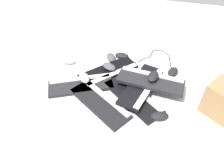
{
  "coord_description": "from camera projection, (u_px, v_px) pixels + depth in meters",
  "views": [
    {
      "loc": [
        1.04,
        0.31,
        1.05
      ],
      "look_at": [
        0.0,
        0.05,
        0.04
      ],
      "focal_mm": 35.0,
      "sensor_mm": 36.0,
      "label": 1
    }
  ],
  "objects": [
    {
      "name": "keyboard_2",
      "position": [
        109.0,
        72.0,
        1.62
      ],
      "size": [
        0.42,
        0.41,
        0.03
      ],
      "color": "black",
      "rests_on": "ground"
    },
    {
      "name": "cable_0",
      "position": [
        155.0,
        58.0,
        1.75
      ],
      "size": [
        0.26,
        0.39,
        0.01
      ],
      "color": "black",
      "rests_on": "ground"
    },
    {
      "name": "keyboard_1",
      "position": [
        133.0,
        97.0,
        1.43
      ],
      "size": [
        0.39,
        0.44,
        0.03
      ],
      "color": "black",
      "rests_on": "ground"
    },
    {
      "name": "mouse_2",
      "position": [
        173.0,
        72.0,
        1.6
      ],
      "size": [
        0.13,
        0.1,
        0.04
      ],
      "primitive_type": "ellipsoid",
      "rotation": [
        0.0,
        0.0,
        2.79
      ],
      "color": "black",
      "rests_on": "ground"
    },
    {
      "name": "mouse_7",
      "position": [
        111.0,
        57.0,
        1.73
      ],
      "size": [
        0.13,
        0.11,
        0.04
      ],
      "primitive_type": "ellipsoid",
      "rotation": [
        0.0,
        0.0,
        3.6
      ],
      "color": "#4C4C51",
      "rests_on": "ground"
    },
    {
      "name": "keyboard_3",
      "position": [
        81.0,
        85.0,
        1.51
      ],
      "size": [
        0.32,
        0.46,
        0.03
      ],
      "color": "#232326",
      "rests_on": "ground"
    },
    {
      "name": "mouse_4",
      "position": [
        122.0,
        56.0,
        1.75
      ],
      "size": [
        0.07,
        0.11,
        0.04
      ],
      "primitive_type": "ellipsoid",
      "rotation": [
        0.0,
        0.0,
        1.55
      ],
      "color": "black",
      "rests_on": "ground"
    },
    {
      "name": "mouse_5",
      "position": [
        69.0,
        61.0,
        1.7
      ],
      "size": [
        0.07,
        0.11,
        0.04
      ],
      "primitive_type": "ellipsoid",
      "rotation": [
        0.0,
        0.0,
        4.73
      ],
      "color": "#B7B7BC",
      "rests_on": "ground"
    },
    {
      "name": "keyboard_5",
      "position": [
        150.0,
        81.0,
        1.45
      ],
      "size": [
        0.2,
        0.45,
        0.03
      ],
      "color": "#232326",
      "rests_on": "keyboard_4"
    },
    {
      "name": "mouse_1",
      "position": [
        153.0,
        76.0,
        1.43
      ],
      "size": [
        0.12,
        0.09,
        0.04
      ],
      "primitive_type": "ellipsoid",
      "rotation": [
        0.0,
        0.0,
        6.07
      ],
      "color": "black",
      "rests_on": "keyboard_5"
    },
    {
      "name": "mouse_6",
      "position": [
        84.0,
        78.0,
        1.51
      ],
      "size": [
        0.13,
        0.12,
        0.04
      ],
      "primitive_type": "ellipsoid",
      "rotation": [
        0.0,
        0.0,
        3.76
      ],
      "color": "#B7B7BC",
      "rests_on": "keyboard_3"
    },
    {
      "name": "mouse_0",
      "position": [
        109.0,
        67.0,
        1.6
      ],
      "size": [
        0.11,
        0.13,
        0.04
      ],
      "primitive_type": "ellipsoid",
      "rotation": [
        0.0,
        0.0,
        1.1
      ],
      "color": "#4C4C51",
      "rests_on": "keyboard_2"
    },
    {
      "name": "mouse_3",
      "position": [
        159.0,
        116.0,
        1.3
      ],
      "size": [
        0.1,
        0.13,
        0.04
      ],
      "primitive_type": "ellipsoid",
      "rotation": [
        0.0,
        0.0,
        5.08
      ],
      "color": "black",
      "rests_on": "ground"
    },
    {
      "name": "ground_plane",
      "position": [
        105.0,
        87.0,
        1.51
      ],
      "size": [
        3.2,
        3.2,
        0.0
      ],
      "primitive_type": "plane",
      "color": "silver"
    },
    {
      "name": "keyboard_4",
      "position": [
        142.0,
        86.0,
        1.46
      ],
      "size": [
        0.46,
        0.26,
        0.03
      ],
      "color": "black",
      "rests_on": "keyboard_1"
    },
    {
      "name": "keyboard_0",
      "position": [
        100.0,
        103.0,
        1.39
      ],
      "size": [
        0.37,
        0.45,
        0.03
      ],
      "color": "black",
      "rests_on": "ground"
    }
  ]
}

